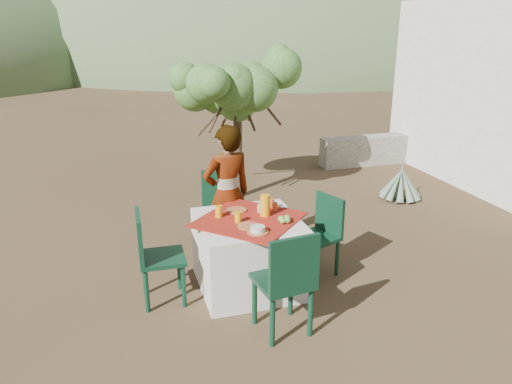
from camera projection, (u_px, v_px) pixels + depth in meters
ground at (259, 263)px, 5.77m from camera, size 160.00×160.00×0.00m
table at (249, 253)px, 5.18m from camera, size 1.30×1.30×0.76m
chair_far at (219, 206)px, 6.09m from camera, size 0.54×0.54×0.93m
chair_near at (287, 279)px, 4.30m from camera, size 0.52×0.52×1.00m
chair_left at (153, 253)px, 4.84m from camera, size 0.45×0.45×0.95m
chair_right at (322, 231)px, 5.43m from camera, size 0.52×0.52×0.88m
person at (227, 195)px, 5.63m from camera, size 0.66×0.51×1.61m
shrub_tree at (240, 95)px, 7.50m from camera, size 1.72×1.69×2.02m
agave at (401, 184)px, 7.79m from camera, size 0.65×0.66×0.70m
stone_wall at (384, 149)px, 9.73m from camera, size 2.60×0.35×0.55m
hill_near_right at (270, 53)px, 41.60m from camera, size 48.00×48.00×20.00m
hill_far_center at (76, 46)px, 51.74m from camera, size 60.00×60.00×24.00m
hill_far_right at (380, 45)px, 54.98m from camera, size 36.00×36.00×14.00m
plate_far at (237, 210)px, 5.26m from camera, size 0.22×0.22×0.01m
plate_near at (248, 226)px, 4.86m from camera, size 0.22×0.22×0.01m
glass_far at (219, 212)px, 5.08m from camera, size 0.07×0.07×0.12m
glass_near at (238, 217)px, 4.95m from camera, size 0.07×0.07×0.11m
juice_pitcher at (265, 205)px, 5.10m from camera, size 0.10×0.10×0.23m
bowl_plate at (258, 232)px, 4.73m from camera, size 0.21×0.21×0.01m
white_bowl at (258, 229)px, 4.72m from camera, size 0.14×0.14×0.05m
jar_left at (275, 207)px, 5.26m from camera, size 0.06×0.06×0.09m
jar_right at (271, 203)px, 5.32m from camera, size 0.07×0.07×0.10m
napkin_holder at (261, 208)px, 5.22m from camera, size 0.07×0.05×0.09m
fruit_cluster at (285, 219)px, 4.95m from camera, size 0.13×0.12×0.07m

